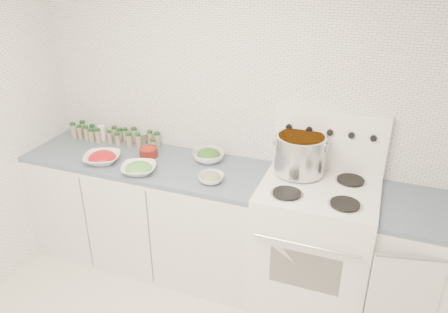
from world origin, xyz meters
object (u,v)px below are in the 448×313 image
stock_pot (300,152)px  bowl_snowpea (139,168)px  stove (314,241)px  bowl_tomato (102,158)px

stock_pot → bowl_snowpea: stock_pot is taller
stove → bowl_snowpea: 1.33m
bowl_tomato → bowl_snowpea: bearing=-8.3°
bowl_tomato → stock_pot: bearing=11.5°
stove → bowl_tomato: 1.64m
stock_pot → bowl_tomato: bearing=-168.5°
stove → bowl_tomato: stove is taller
stove → bowl_tomato: (-1.58, -0.14, 0.44)m
stove → bowl_tomato: size_ratio=4.05×
stove → stock_pot: bearing=139.9°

